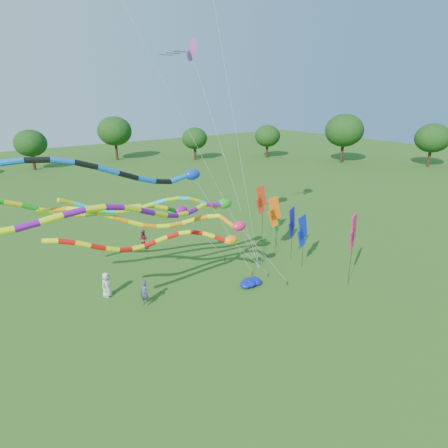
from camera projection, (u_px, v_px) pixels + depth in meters
ground at (272, 308)px, 22.44m from camera, size 160.00×160.00×0.00m
tree_ring at (323, 205)px, 24.02m from camera, size 113.61×119.55×9.22m
tube_kite_red at (173, 241)px, 22.08m from camera, size 13.34×1.96×5.99m
tube_kite_orange at (172, 221)px, 21.84m from camera, size 13.22×5.70×7.04m
tube_kite_purple at (165, 210)px, 19.84m from camera, size 16.20×3.12×8.20m
tube_kite_blue at (92, 172)px, 18.35m from camera, size 18.67×1.87×10.47m
tube_kite_cyan at (174, 204)px, 22.01m from camera, size 13.55×1.08×7.82m
tube_kite_green at (115, 209)px, 23.43m from camera, size 14.97×2.37×7.49m
delta_kite_high_c at (191, 50)px, 22.97m from camera, size 5.31×4.27×15.50m
banner_pole_green at (276, 219)px, 30.27m from camera, size 1.16×0.23×3.78m
banner_pole_blue_b at (292, 223)px, 27.87m from camera, size 1.11×0.51×4.28m
banner_pole_red at (261, 200)px, 30.96m from camera, size 1.16×0.16×5.06m
banner_pole_blue_a at (302, 231)px, 26.67m from camera, size 1.16×0.19×4.10m
banner_pole_magenta_a at (353, 232)px, 23.79m from camera, size 1.12×0.47×5.10m
banner_pole_orange at (274, 212)px, 28.79m from camera, size 1.13×0.44×4.74m
blue_nylon_heap at (251, 280)px, 25.36m from camera, size 1.13×1.57×0.45m
person_a at (107, 285)px, 23.43m from camera, size 0.95×0.83×1.64m
person_b at (145, 293)px, 22.47m from camera, size 0.65×0.71×1.63m
person_c at (143, 239)px, 30.71m from camera, size 0.96×1.00×1.62m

